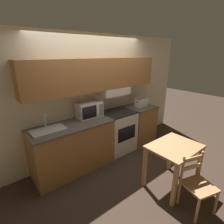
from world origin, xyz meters
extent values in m
plane|color=#3D2D23|center=(0.00, 0.00, 0.00)|extent=(16.00, 16.00, 0.00)
cube|color=beige|center=(0.00, 0.03, 1.27)|extent=(5.32, 0.05, 2.55)
cube|color=#A36B38|center=(0.00, -0.16, 1.77)|extent=(2.92, 0.32, 0.63)
cube|color=white|center=(0.44, -0.16, 1.38)|extent=(0.68, 0.34, 0.16)
cube|color=#A36B38|center=(-0.70, -0.31, 0.45)|extent=(1.53, 0.63, 0.90)
cube|color=brown|center=(-0.70, -0.31, 0.92)|extent=(1.55, 0.65, 0.04)
cube|color=#A36B38|center=(1.14, -0.31, 0.45)|extent=(0.65, 0.63, 0.90)
cube|color=brown|center=(1.14, -0.31, 0.92)|extent=(0.67, 0.65, 0.04)
cube|color=white|center=(0.44, -0.30, 0.45)|extent=(0.72, 0.59, 0.91)
cube|color=black|center=(0.44, -0.30, 0.92)|extent=(0.72, 0.59, 0.03)
cube|color=black|center=(0.44, -0.60, 0.52)|extent=(0.50, 0.01, 0.32)
cylinder|color=black|center=(0.28, -0.42, 0.93)|extent=(0.10, 0.10, 0.01)
cylinder|color=black|center=(0.60, -0.42, 0.93)|extent=(0.10, 0.10, 0.01)
cylinder|color=black|center=(0.28, -0.18, 0.93)|extent=(0.10, 0.10, 0.01)
cylinder|color=black|center=(0.60, -0.18, 0.93)|extent=(0.10, 0.10, 0.01)
cube|color=white|center=(-0.22, -0.17, 1.09)|extent=(0.51, 0.28, 0.31)
cube|color=black|center=(-0.31, -0.32, 1.09)|extent=(0.32, 0.01, 0.24)
cube|color=gray|center=(-0.03, -0.32, 1.09)|extent=(0.09, 0.01, 0.24)
cube|color=white|center=(1.16, -0.33, 1.04)|extent=(0.28, 0.20, 0.20)
cube|color=black|center=(1.01, -0.33, 1.07)|extent=(0.01, 0.02, 0.02)
cube|color=black|center=(1.06, -0.33, 1.13)|extent=(0.04, 0.14, 0.01)
cube|color=black|center=(1.12, -0.33, 1.13)|extent=(0.04, 0.14, 0.01)
cube|color=black|center=(1.19, -0.33, 1.13)|extent=(0.04, 0.14, 0.01)
cube|color=black|center=(1.25, -0.33, 1.13)|extent=(0.04, 0.14, 0.01)
cube|color=#B7BABF|center=(-1.12, -0.31, 0.95)|extent=(0.56, 0.33, 0.02)
cube|color=#4C4F54|center=(-1.12, -0.33, 0.95)|extent=(0.48, 0.25, 0.01)
cylinder|color=#B7BABF|center=(-1.12, -0.19, 1.08)|extent=(0.02, 0.02, 0.24)
cylinder|color=#B7BABF|center=(-1.12, -0.25, 1.20)|extent=(0.02, 0.12, 0.02)
cube|color=tan|center=(0.37, -1.77, 0.74)|extent=(0.81, 0.64, 0.04)
cube|color=tan|center=(0.01, -2.05, 0.36)|extent=(0.06, 0.06, 0.73)
cube|color=tan|center=(0.74, -2.05, 0.36)|extent=(0.06, 0.06, 0.73)
cube|color=tan|center=(0.01, -1.48, 0.36)|extent=(0.06, 0.06, 0.73)
cube|color=tan|center=(0.74, -1.48, 0.36)|extent=(0.06, 0.06, 0.73)
cube|color=tan|center=(0.22, -2.29, 0.41)|extent=(0.48, 0.48, 0.03)
cylinder|color=tan|center=(0.11, -2.07, 0.63)|extent=(0.04, 0.04, 0.40)
cylinder|color=tan|center=(0.44, -2.18, 0.63)|extent=(0.04, 0.04, 0.40)
cube|color=tan|center=(0.27, -2.13, 0.75)|extent=(0.33, 0.12, 0.06)
cube|color=tan|center=(0.27, -2.13, 0.61)|extent=(0.33, 0.12, 0.06)
cylinder|color=tan|center=(0.01, -2.40, 0.20)|extent=(0.04, 0.04, 0.39)
cylinder|color=tan|center=(0.34, -2.51, 0.20)|extent=(0.04, 0.04, 0.39)
cylinder|color=tan|center=(0.11, -2.07, 0.20)|extent=(0.04, 0.04, 0.39)
cylinder|color=tan|center=(0.44, -2.18, 0.20)|extent=(0.04, 0.04, 0.39)
camera|label=1|loc=(-1.97, -3.06, 2.18)|focal=28.00mm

